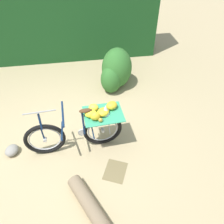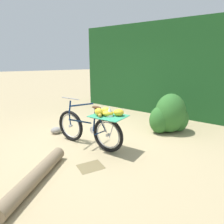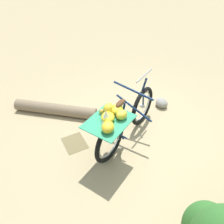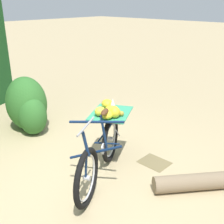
{
  "view_description": "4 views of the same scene",
  "coord_description": "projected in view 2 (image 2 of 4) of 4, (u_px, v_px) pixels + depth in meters",
  "views": [
    {
      "loc": [
        -2.61,
        -1.67,
        3.39
      ],
      "look_at": [
        0.09,
        -0.91,
        0.82
      ],
      "focal_mm": 35.43,
      "sensor_mm": 36.0,
      "label": 1
    },
    {
      "loc": [
        -1.69,
        -4.12,
        1.88
      ],
      "look_at": [
        0.15,
        -0.73,
        0.84
      ],
      "focal_mm": 31.83,
      "sensor_mm": 36.0,
      "label": 2
    },
    {
      "loc": [
        2.29,
        -1.9,
        2.95
      ],
      "look_at": [
        0.01,
        -0.69,
        0.89
      ],
      "focal_mm": 37.85,
      "sensor_mm": 36.0,
      "label": 3
    },
    {
      "loc": [
        -2.59,
        2.0,
        2.32
      ],
      "look_at": [
        -0.07,
        -0.67,
        0.85
      ],
      "focal_mm": 45.03,
      "sensor_mm": 36.0,
      "label": 4
    }
  ],
  "objects": [
    {
      "name": "bicycle",
      "position": [
        93.0,
        125.0,
        4.22
      ],
      "size": [
        1.11,
        1.71,
        1.03
      ],
      "rotation": [
        0.0,
        0.0,
        2.06
      ],
      "color": "black",
      "rests_on": "ground_plane"
    },
    {
      "name": "ground_plane",
      "position": [
        92.0,
        139.0,
        4.77
      ],
      "size": [
        60.0,
        60.0,
        0.0
      ],
      "primitive_type": "plane",
      "color": "tan"
    },
    {
      "name": "leaf_litter_patch",
      "position": [
        91.0,
        167.0,
        3.56
      ],
      "size": [
        0.44,
        0.36,
        0.01
      ],
      "primitive_type": "cube",
      "color": "olive",
      "rests_on": "ground_plane"
    },
    {
      "name": "shrub_cluster",
      "position": [
        170.0,
        116.0,
        5.14
      ],
      "size": [
        1.07,
        0.74,
        1.02
      ],
      "color": "#2D6628",
      "rests_on": "ground_plane"
    },
    {
      "name": "path_stone",
      "position": [
        56.0,
        130.0,
        5.13
      ],
      "size": [
        0.27,
        0.23,
        0.17
      ],
      "primitive_type": "ellipsoid",
      "color": "gray",
      "rests_on": "ground_plane"
    },
    {
      "name": "foliage_hedge",
      "position": [
        155.0,
        69.0,
        7.07
      ],
      "size": [
        3.11,
        5.38,
        3.04
      ],
      "primitive_type": "cube",
      "rotation": [
        0.0,
        0.0,
        5.14
      ],
      "color": "#19471E",
      "rests_on": "ground_plane"
    },
    {
      "name": "fallen_log",
      "position": [
        36.0,
        176.0,
        3.08
      ],
      "size": [
        1.21,
        1.41,
        0.22
      ],
      "primitive_type": "cylinder",
      "rotation": [
        0.0,
        1.57,
        0.88
      ],
      "color": "#7F6B51",
      "rests_on": "ground_plane"
    }
  ]
}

